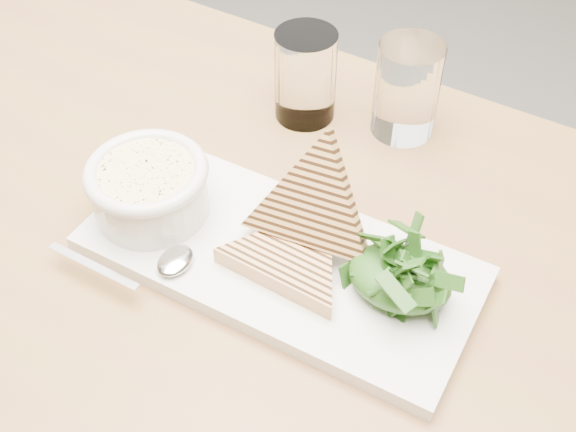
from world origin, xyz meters
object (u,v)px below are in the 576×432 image
at_px(glass_near, 305,76).
at_px(glass_far, 407,89).
at_px(soup_bowl, 150,194).
at_px(table_top, 194,293).
at_px(platter, 279,259).

distance_m(glass_near, glass_far, 0.12).
relative_size(soup_bowl, glass_near, 1.05).
height_order(table_top, soup_bowl, soup_bowl).
xyz_separation_m(table_top, glass_near, (-0.01, 0.28, 0.07)).
bearing_deg(table_top, soup_bowl, 145.33).
relative_size(table_top, soup_bowl, 10.93).
bearing_deg(table_top, glass_far, 70.85).
bearing_deg(table_top, platter, 39.08).
height_order(platter, glass_far, glass_far).
xyz_separation_m(table_top, platter, (0.07, 0.05, 0.03)).
bearing_deg(platter, glass_far, 81.15).
height_order(platter, glass_near, glass_near).
bearing_deg(table_top, glass_near, 91.78).
xyz_separation_m(table_top, soup_bowl, (-0.07, 0.05, 0.06)).
xyz_separation_m(soup_bowl, glass_far, (0.18, 0.25, 0.02)).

